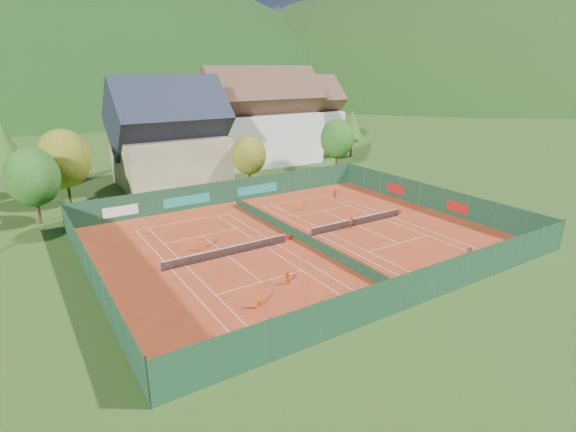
{
  "coord_description": "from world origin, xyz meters",
  "views": [
    {
      "loc": [
        -24.23,
        -35.91,
        16.98
      ],
      "look_at": [
        0.0,
        2.0,
        2.0
      ],
      "focal_mm": 28.0,
      "sensor_mm": 36.0,
      "label": 1
    }
  ],
  "objects_px": {
    "player_right_near": "(351,223)",
    "player_right_far_b": "(335,194)",
    "player_right_far_a": "(300,205)",
    "player_left_mid": "(288,278)",
    "chalet": "(170,140)",
    "hotel_block_b": "(301,118)",
    "hotel_block_a": "(261,123)",
    "player_left_near": "(259,301)",
    "player_left_far": "(201,244)",
    "ball_hopper": "(469,250)"
  },
  "relations": [
    {
      "from": "ball_hopper",
      "to": "player_left_far",
      "type": "relative_size",
      "value": 0.53
    },
    {
      "from": "hotel_block_b",
      "to": "ball_hopper",
      "type": "relative_size",
      "value": 21.6
    },
    {
      "from": "player_left_mid",
      "to": "hotel_block_b",
      "type": "bearing_deg",
      "value": 94.54
    },
    {
      "from": "ball_hopper",
      "to": "player_right_near",
      "type": "height_order",
      "value": "player_right_near"
    },
    {
      "from": "player_left_mid",
      "to": "player_right_near",
      "type": "bearing_deg",
      "value": 69.36
    },
    {
      "from": "player_right_far_a",
      "to": "ball_hopper",
      "type": "bearing_deg",
      "value": 71.0
    },
    {
      "from": "hotel_block_b",
      "to": "player_left_near",
      "type": "distance_m",
      "value": 67.64
    },
    {
      "from": "hotel_block_a",
      "to": "player_left_near",
      "type": "height_order",
      "value": "hotel_block_a"
    },
    {
      "from": "player_left_mid",
      "to": "player_right_far_b",
      "type": "bearing_deg",
      "value": 82.91
    },
    {
      "from": "hotel_block_b",
      "to": "player_left_far",
      "type": "bearing_deg",
      "value": -133.71
    },
    {
      "from": "hotel_block_b",
      "to": "player_left_near",
      "type": "bearing_deg",
      "value": -126.69
    },
    {
      "from": "chalet",
      "to": "hotel_block_b",
      "type": "distance_m",
      "value": 35.85
    },
    {
      "from": "chalet",
      "to": "hotel_block_b",
      "type": "relative_size",
      "value": 0.94
    },
    {
      "from": "ball_hopper",
      "to": "player_left_far",
      "type": "height_order",
      "value": "player_left_far"
    },
    {
      "from": "player_right_far_a",
      "to": "player_right_far_b",
      "type": "bearing_deg",
      "value": 160.73
    },
    {
      "from": "hotel_block_b",
      "to": "ball_hopper",
      "type": "bearing_deg",
      "value": -108.35
    },
    {
      "from": "player_right_far_a",
      "to": "player_right_far_b",
      "type": "distance_m",
      "value": 7.22
    },
    {
      "from": "hotel_block_a",
      "to": "player_right_near",
      "type": "bearing_deg",
      "value": -104.37
    },
    {
      "from": "hotel_block_b",
      "to": "player_left_far",
      "type": "height_order",
      "value": "hotel_block_b"
    },
    {
      "from": "hotel_block_b",
      "to": "hotel_block_a",
      "type": "bearing_deg",
      "value": -150.26
    },
    {
      "from": "player_left_mid",
      "to": "player_left_near",
      "type": "bearing_deg",
      "value": -112.59
    },
    {
      "from": "player_left_mid",
      "to": "player_right_far_b",
      "type": "height_order",
      "value": "same"
    },
    {
      "from": "hotel_block_a",
      "to": "player_left_mid",
      "type": "xyz_separation_m",
      "value": [
        -22.44,
        -44.01,
        -6.78
      ]
    },
    {
      "from": "ball_hopper",
      "to": "player_left_near",
      "type": "xyz_separation_m",
      "value": [
        -21.66,
        2.06,
        0.09
      ]
    },
    {
      "from": "ball_hopper",
      "to": "player_right_near",
      "type": "relative_size",
      "value": 0.56
    },
    {
      "from": "player_left_far",
      "to": "player_right_far_a",
      "type": "distance_m",
      "value": 16.38
    },
    {
      "from": "player_left_near",
      "to": "player_left_far",
      "type": "distance_m",
      "value": 12.6
    },
    {
      "from": "chalet",
      "to": "player_right_near",
      "type": "relative_size",
      "value": 11.42
    },
    {
      "from": "player_left_far",
      "to": "player_right_far_b",
      "type": "height_order",
      "value": "player_left_far"
    },
    {
      "from": "player_right_far_a",
      "to": "player_right_far_b",
      "type": "relative_size",
      "value": 1.02
    },
    {
      "from": "hotel_block_b",
      "to": "player_left_far",
      "type": "distance_m",
      "value": 57.63
    },
    {
      "from": "player_left_far",
      "to": "chalet",
      "type": "bearing_deg",
      "value": -107.88
    },
    {
      "from": "hotel_block_b",
      "to": "player_right_far_b",
      "type": "relative_size",
      "value": 14.29
    },
    {
      "from": "chalet",
      "to": "player_right_far_b",
      "type": "xyz_separation_m",
      "value": [
        15.73,
        -19.9,
        -6.02
      ]
    },
    {
      "from": "player_left_mid",
      "to": "hotel_block_a",
      "type": "bearing_deg",
      "value": 102.54
    },
    {
      "from": "ball_hopper",
      "to": "player_left_mid",
      "type": "bearing_deg",
      "value": 167.11
    },
    {
      "from": "chalet",
      "to": "player_left_far",
      "type": "xyz_separation_m",
      "value": [
        -6.61,
        -27.45,
        -5.87
      ]
    },
    {
      "from": "player_right_near",
      "to": "player_right_far_a",
      "type": "relative_size",
      "value": 1.15
    },
    {
      "from": "ball_hopper",
      "to": "player_right_near",
      "type": "distance_m",
      "value": 12.52
    },
    {
      "from": "hotel_block_a",
      "to": "player_left_mid",
      "type": "bearing_deg",
      "value": -117.02
    },
    {
      "from": "chalet",
      "to": "player_right_far_a",
      "type": "xyz_separation_m",
      "value": [
        8.77,
        -21.8,
        -6.01
      ]
    },
    {
      "from": "player_left_far",
      "to": "player_right_far_a",
      "type": "xyz_separation_m",
      "value": [
        15.38,
        5.64,
        -0.14
      ]
    },
    {
      "from": "hotel_block_a",
      "to": "player_left_mid",
      "type": "relative_size",
      "value": 17.87
    },
    {
      "from": "hotel_block_b",
      "to": "player_right_far_a",
      "type": "distance_m",
      "value": 43.65
    },
    {
      "from": "player_left_far",
      "to": "player_left_mid",
      "type": "bearing_deg",
      "value": 102.41
    },
    {
      "from": "player_right_near",
      "to": "player_right_far_b",
      "type": "xyz_separation_m",
      "value": [
        6.09,
        10.61,
        -0.1
      ]
    },
    {
      "from": "player_left_mid",
      "to": "player_left_far",
      "type": "distance_m",
      "value": 11.03
    },
    {
      "from": "player_right_near",
      "to": "hotel_block_a",
      "type": "bearing_deg",
      "value": 43.57
    },
    {
      "from": "hotel_block_a",
      "to": "player_right_far_b",
      "type": "bearing_deg",
      "value": -97.19
    },
    {
      "from": "player_left_mid",
      "to": "player_right_far_a",
      "type": "bearing_deg",
      "value": 92.57
    }
  ]
}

